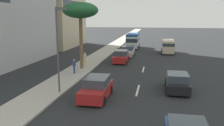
# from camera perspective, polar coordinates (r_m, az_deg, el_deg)

# --- Properties ---
(ground_plane) EXTENTS (198.00, 198.00, 0.00)m
(ground_plane) POSITION_cam_1_polar(r_m,az_deg,el_deg) (37.81, 8.10, 1.33)
(ground_plane) COLOR #26282B
(sidewalk_right) EXTENTS (162.00, 3.12, 0.15)m
(sidewalk_right) POSITION_cam_1_polar(r_m,az_deg,el_deg) (38.80, -2.93, 1.78)
(sidewalk_right) COLOR #B2ADA3
(sidewalk_right) RESTS_ON ground_plane
(lane_stripe_mid) EXTENTS (3.20, 0.16, 0.01)m
(lane_stripe_mid) POSITION_cam_1_polar(r_m,az_deg,el_deg) (21.07, 6.06, -6.35)
(lane_stripe_mid) COLOR silver
(lane_stripe_mid) RESTS_ON ground_plane
(lane_stripe_far) EXTENTS (3.20, 0.16, 0.01)m
(lane_stripe_far) POSITION_cam_1_polar(r_m,az_deg,el_deg) (29.21, 7.35, -1.48)
(lane_stripe_far) COLOR silver
(lane_stripe_far) RESTS_ON ground_plane
(car_lead) EXTENTS (4.10, 1.92, 1.53)m
(car_lead) POSITION_cam_1_polar(r_m,az_deg,el_deg) (21.40, 15.03, -4.39)
(car_lead) COLOR black
(car_lead) RESTS_ON ground_plane
(car_second) EXTENTS (4.13, 1.87, 1.67)m
(car_second) POSITION_cam_1_polar(r_m,az_deg,el_deg) (33.16, 2.18, 1.46)
(car_second) COLOR #A51E1E
(car_second) RESTS_ON ground_plane
(car_third) EXTENTS (4.38, 1.94, 1.64)m
(car_third) POSITION_cam_1_polar(r_m,az_deg,el_deg) (18.89, -3.65, -5.91)
(car_third) COLOR #A51E1E
(car_third) RESTS_ON ground_plane
(van_fourth) EXTENTS (4.81, 2.06, 2.21)m
(van_fourth) POSITION_cam_1_polar(r_m,az_deg,el_deg) (42.46, 12.98, 3.94)
(van_fourth) COLOR beige
(van_fourth) RESTS_ON ground_plane
(car_fifth) EXTENTS (4.34, 1.91, 1.56)m
(car_fifth) POSITION_cam_1_polar(r_m,az_deg,el_deg) (38.48, 3.69, 2.71)
(car_fifth) COLOR silver
(car_fifth) RESTS_ON ground_plane
(minibus_seventh) EXTENTS (6.07, 2.30, 2.86)m
(minibus_seventh) POSITION_cam_1_polar(r_m,az_deg,el_deg) (48.14, 4.95, 5.34)
(minibus_seventh) COLOR silver
(minibus_seventh) RESTS_ON ground_plane
(pedestrian_near_lamp) EXTENTS (0.32, 0.38, 1.55)m
(pedestrian_near_lamp) POSITION_cam_1_polar(r_m,az_deg,el_deg) (31.37, -6.36, 1.24)
(pedestrian_near_lamp) COLOR gold
(pedestrian_near_lamp) RESTS_ON sidewalk_right
(pedestrian_mid_block) EXTENTS (0.33, 0.38, 1.56)m
(pedestrian_mid_block) POSITION_cam_1_polar(r_m,az_deg,el_deg) (26.51, -8.86, -0.60)
(pedestrian_mid_block) COLOR navy
(pedestrian_mid_block) RESTS_ON sidewalk_right
(palm_tree) EXTENTS (4.08, 4.08, 7.67)m
(palm_tree) POSITION_cam_1_polar(r_m,az_deg,el_deg) (28.54, -7.41, 11.95)
(palm_tree) COLOR brown
(palm_tree) RESTS_ON sidewalk_right
(street_lamp) EXTENTS (0.24, 0.97, 6.80)m
(street_lamp) POSITION_cam_1_polar(r_m,az_deg,el_deg) (19.68, -12.42, 5.15)
(street_lamp) COLOR #4C4C51
(street_lamp) RESTS_ON sidewalk_right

